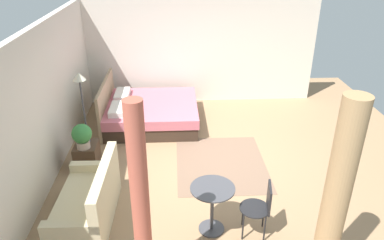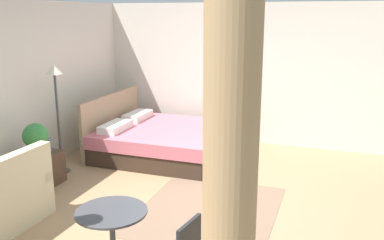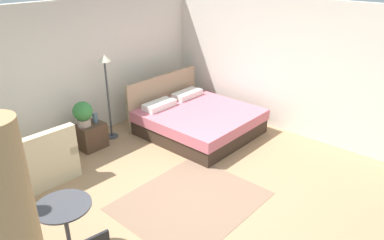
{
  "view_description": "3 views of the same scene",
  "coord_description": "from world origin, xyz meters",
  "px_view_note": "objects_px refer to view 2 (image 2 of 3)",
  "views": [
    {
      "loc": [
        -5.91,
        0.65,
        3.8
      ],
      "look_at": [
        -0.12,
        0.37,
        0.94
      ],
      "focal_mm": 34.11,
      "sensor_mm": 36.0,
      "label": 1
    },
    {
      "loc": [
        -4.77,
        -1.6,
        2.39
      ],
      "look_at": [
        0.58,
        0.29,
        0.96
      ],
      "focal_mm": 39.45,
      "sensor_mm": 36.0,
      "label": 2
    },
    {
      "loc": [
        -3.33,
        -3.06,
        3.23
      ],
      "look_at": [
        0.47,
        0.31,
        0.96
      ],
      "focal_mm": 33.72,
      "sensor_mm": 36.0,
      "label": 3
    }
  ],
  "objects_px": {
    "bed": "(160,139)",
    "balcony_table": "(113,234)",
    "potted_plant": "(36,138)",
    "nightstand": "(44,169)",
    "floor_lamp": "(56,90)",
    "vase": "(48,145)"
  },
  "relations": [
    {
      "from": "vase",
      "to": "floor_lamp",
      "type": "relative_size",
      "value": 0.1
    },
    {
      "from": "bed",
      "to": "balcony_table",
      "type": "height_order",
      "value": "bed"
    },
    {
      "from": "bed",
      "to": "balcony_table",
      "type": "relative_size",
      "value": 2.8
    },
    {
      "from": "vase",
      "to": "potted_plant",
      "type": "bearing_deg",
      "value": 173.18
    },
    {
      "from": "bed",
      "to": "vase",
      "type": "bearing_deg",
      "value": 148.69
    },
    {
      "from": "vase",
      "to": "balcony_table",
      "type": "relative_size",
      "value": 0.23
    },
    {
      "from": "bed",
      "to": "potted_plant",
      "type": "height_order",
      "value": "bed"
    },
    {
      "from": "floor_lamp",
      "to": "balcony_table",
      "type": "distance_m",
      "value": 3.25
    },
    {
      "from": "vase",
      "to": "balcony_table",
      "type": "bearing_deg",
      "value": -131.34
    },
    {
      "from": "bed",
      "to": "balcony_table",
      "type": "distance_m",
      "value": 3.71
    },
    {
      "from": "vase",
      "to": "floor_lamp",
      "type": "distance_m",
      "value": 0.84
    },
    {
      "from": "nightstand",
      "to": "floor_lamp",
      "type": "xyz_separation_m",
      "value": [
        0.51,
        0.08,
        1.06
      ]
    },
    {
      "from": "bed",
      "to": "potted_plant",
      "type": "bearing_deg",
      "value": 151.12
    },
    {
      "from": "bed",
      "to": "nightstand",
      "type": "xyz_separation_m",
      "value": [
        -1.79,
        1.04,
        -0.03
      ]
    },
    {
      "from": "bed",
      "to": "balcony_table",
      "type": "xyz_separation_m",
      "value": [
        -3.53,
        -1.09,
        0.24
      ]
    },
    {
      "from": "potted_plant",
      "to": "balcony_table",
      "type": "height_order",
      "value": "potted_plant"
    },
    {
      "from": "nightstand",
      "to": "potted_plant",
      "type": "xyz_separation_m",
      "value": [
        -0.1,
        0.01,
        0.49
      ]
    },
    {
      "from": "nightstand",
      "to": "balcony_table",
      "type": "height_order",
      "value": "balcony_table"
    },
    {
      "from": "nightstand",
      "to": "potted_plant",
      "type": "height_order",
      "value": "potted_plant"
    },
    {
      "from": "floor_lamp",
      "to": "bed",
      "type": "bearing_deg",
      "value": -41.08
    },
    {
      "from": "nightstand",
      "to": "vase",
      "type": "xyz_separation_m",
      "value": [
        0.12,
        -0.02,
        0.32
      ]
    },
    {
      "from": "nightstand",
      "to": "potted_plant",
      "type": "bearing_deg",
      "value": 174.66
    }
  ]
}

